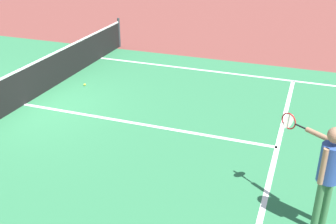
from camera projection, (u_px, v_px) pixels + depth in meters
ground_plane at (25, 104)px, 10.55m from camera, size 60.00×60.00×0.00m
court_surface_inbounds at (25, 104)px, 10.55m from camera, size 10.62×24.40×0.00m
line_sideline_right at (277, 79)px, 12.20m from camera, size 0.10×11.89×0.01m
line_service_near at (277, 147)px, 8.57m from camera, size 8.22×0.10×0.01m
line_center_service at (138, 124)px, 9.56m from camera, size 0.10×6.40×0.01m
net at (22, 87)px, 10.34m from camera, size 11.22×0.09×1.07m
player_near at (328, 166)px, 5.94m from camera, size 0.95×0.95×1.74m
tennis_ball_near_net at (85, 85)px, 11.71m from camera, size 0.07×0.07×0.07m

